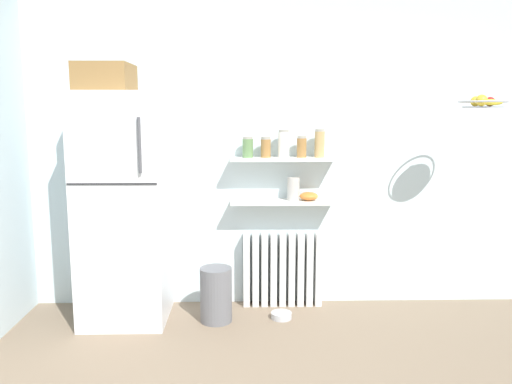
% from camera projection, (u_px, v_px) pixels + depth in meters
% --- Properties ---
extents(back_wall, '(7.04, 0.10, 2.60)m').
position_uv_depth(back_wall, '(288.00, 155.00, 4.45)').
color(back_wall, silver).
rests_on(back_wall, ground_plane).
extents(refrigerator, '(0.66, 0.69, 2.03)m').
position_uv_depth(refrigerator, '(123.00, 202.00, 4.09)').
color(refrigerator, silver).
rests_on(refrigerator, ground_plane).
extents(radiator, '(0.68, 0.12, 0.63)m').
position_uv_depth(radiator, '(282.00, 270.00, 4.47)').
color(radiator, white).
rests_on(radiator, ground_plane).
extents(wall_shelf_lower, '(0.88, 0.22, 0.02)m').
position_uv_depth(wall_shelf_lower, '(283.00, 202.00, 4.35)').
color(wall_shelf_lower, white).
extents(wall_shelf_upper, '(0.88, 0.22, 0.02)m').
position_uv_depth(wall_shelf_upper, '(284.00, 159.00, 4.29)').
color(wall_shelf_upper, white).
extents(storage_jar_0, '(0.09, 0.09, 0.17)m').
position_uv_depth(storage_jar_0, '(248.00, 147.00, 4.27)').
color(storage_jar_0, '#5B7F4C').
rests_on(storage_jar_0, wall_shelf_upper).
extents(storage_jar_1, '(0.08, 0.08, 0.17)m').
position_uv_depth(storage_jar_1, '(266.00, 147.00, 4.27)').
color(storage_jar_1, olive).
rests_on(storage_jar_1, wall_shelf_upper).
extents(storage_jar_2, '(0.09, 0.09, 0.23)m').
position_uv_depth(storage_jar_2, '(284.00, 144.00, 4.27)').
color(storage_jar_2, silver).
rests_on(storage_jar_2, wall_shelf_upper).
extents(storage_jar_3, '(0.08, 0.08, 0.18)m').
position_uv_depth(storage_jar_3, '(302.00, 147.00, 4.28)').
color(storage_jar_3, olive).
rests_on(storage_jar_3, wall_shelf_upper).
extents(storage_jar_4, '(0.08, 0.08, 0.24)m').
position_uv_depth(storage_jar_4, '(320.00, 143.00, 4.28)').
color(storage_jar_4, tan).
rests_on(storage_jar_4, wall_shelf_upper).
extents(vase, '(0.10, 0.10, 0.19)m').
position_uv_depth(vase, '(293.00, 189.00, 4.33)').
color(vase, '#B2ADA8').
rests_on(vase, wall_shelf_lower).
extents(shelf_bowl, '(0.16, 0.16, 0.07)m').
position_uv_depth(shelf_bowl, '(309.00, 196.00, 4.34)').
color(shelf_bowl, orange).
rests_on(shelf_bowl, wall_shelf_lower).
extents(trash_bin, '(0.25, 0.25, 0.44)m').
position_uv_depth(trash_bin, '(216.00, 295.00, 4.13)').
color(trash_bin, slate).
rests_on(trash_bin, ground_plane).
extents(pet_food_bowl, '(0.17, 0.17, 0.05)m').
position_uv_depth(pet_food_bowl, '(281.00, 315.00, 4.21)').
color(pet_food_bowl, '#B7B7BC').
rests_on(pet_food_bowl, ground_plane).
extents(hanging_fruit_basket, '(0.35, 0.35, 0.10)m').
position_uv_depth(hanging_fruit_basket, '(483.00, 103.00, 3.80)').
color(hanging_fruit_basket, '#B2B2B7').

